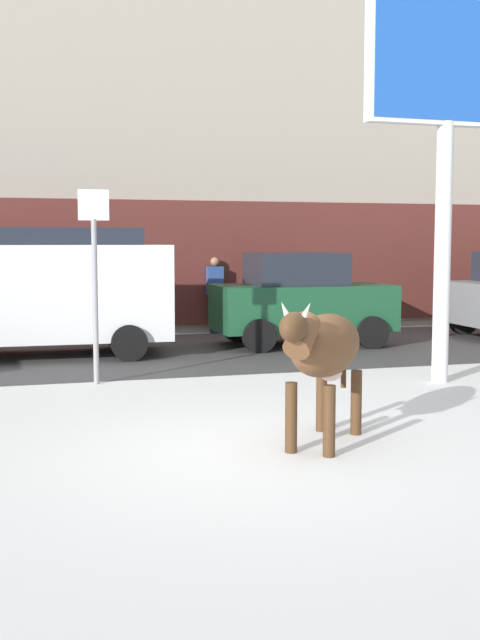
# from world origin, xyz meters

# --- Properties ---
(ground_plane) EXTENTS (120.00, 120.00, 0.00)m
(ground_plane) POSITION_xyz_m (0.00, 0.00, 0.00)
(ground_plane) COLOR white
(road_strip) EXTENTS (60.00, 5.60, 0.01)m
(road_strip) POSITION_xyz_m (0.00, 7.41, 0.00)
(road_strip) COLOR #423F3F
(road_strip) RESTS_ON ground
(building_facade) EXTENTS (44.00, 6.10, 13.00)m
(building_facade) POSITION_xyz_m (0.00, 13.50, 6.48)
(building_facade) COLOR #A39989
(building_facade) RESTS_ON ground
(cow_brown) EXTENTS (1.53, 1.72, 1.54)m
(cow_brown) POSITION_xyz_m (0.61, 0.25, 0.99)
(cow_brown) COLOR brown
(cow_brown) RESTS_ON ground
(billboard) EXTENTS (2.52, 0.27, 5.56)m
(billboard) POSITION_xyz_m (3.68, 3.18, 4.31)
(billboard) COLOR silver
(billboard) RESTS_ON ground
(car_white_van) EXTENTS (4.66, 2.24, 2.32)m
(car_white_van) POSITION_xyz_m (-1.87, 7.55, 1.24)
(car_white_van) COLOR white
(car_white_van) RESTS_ON ground
(car_darkgreen_hatchback) EXTENTS (3.56, 2.02, 1.86)m
(car_darkgreen_hatchback) POSITION_xyz_m (3.19, 7.75, 0.93)
(car_darkgreen_hatchback) COLOR #194C2D
(car_darkgreen_hatchback) RESTS_ON ground
(pedestrian_near_billboard) EXTENTS (0.36, 0.24, 1.73)m
(pedestrian_near_billboard) POSITION_xyz_m (0.55, 10.25, 0.88)
(pedestrian_near_billboard) COLOR #282833
(pedestrian_near_billboard) RESTS_ON ground
(pedestrian_by_cars) EXTENTS (0.36, 0.24, 1.73)m
(pedestrian_by_cars) POSITION_xyz_m (2.06, 10.25, 0.88)
(pedestrian_by_cars) COLOR #282833
(pedestrian_by_cars) RESTS_ON ground
(street_sign) EXTENTS (0.44, 0.08, 2.82)m
(street_sign) POSITION_xyz_m (-1.23, 4.45, 1.67)
(street_sign) COLOR gray
(street_sign) RESTS_ON ground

